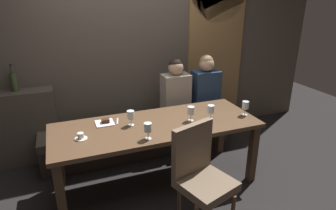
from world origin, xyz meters
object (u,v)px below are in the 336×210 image
Objects in this scene: dining_table at (156,131)px; fork_on_table at (117,121)px; banquette_bench at (140,138)px; espresso_cup at (81,137)px; chair_near_side at (200,171)px; wine_glass_center_back at (148,128)px; dessert_plate at (105,122)px; diner_redhead at (176,90)px; wine_glass_center_front at (211,110)px; diner_bearded at (206,87)px; wine_glass_near_left at (191,111)px; wine_bottle_pale_label at (14,81)px; wine_glass_far_left at (245,106)px; wine_glass_end_right at (131,115)px.

dining_table is 12.94× the size of fork_on_table.
banquette_bench is 20.83× the size of espresso_cup.
chair_near_side reaches higher than wine_glass_center_back.
diner_redhead is at bearing 25.31° from dessert_plate.
wine_glass_center_front is (0.60, -0.10, 0.20)m from dining_table.
diner_bearded is at bearing 40.61° from wine_glass_center_back.
wine_glass_center_back is at bearing -20.66° from espresso_cup.
wine_glass_near_left and wine_glass_center_back have the same top height.
wine_glass_near_left is 0.96× the size of fork_on_table.
wine_glass_near_left is at bearing -16.72° from dessert_plate.
chair_near_side is 2.44m from wine_bottle_pale_label.
wine_glass_far_left is at bearing -26.12° from wine_bottle_pale_label.
wine_glass_center_back is (1.23, -1.36, -0.22)m from wine_bottle_pale_label.
dessert_plate is at bearing -43.34° from wine_bottle_pale_label.
espresso_cup is at bearing -134.91° from dessert_plate.
espresso_cup is 0.63× the size of dessert_plate.
wine_glass_far_left is (0.07, -0.81, 0.01)m from diner_bearded.
wine_glass_far_left is at bearing 7.50° from wine_glass_center_back.
wine_glass_far_left is at bearing -58.11° from diner_redhead.
wine_glass_far_left is 1.00× the size of wine_glass_center_front.
diner_bearded is at bearing 52.16° from wine_glass_near_left.
banquette_bench is 2.55× the size of chair_near_side.
dessert_plate is (-0.25, 0.15, -0.10)m from wine_glass_end_right.
chair_near_side reaches higher than wine_glass_end_right.
diner_redhead is 1.51m from espresso_cup.
wine_glass_center_front is 1.37× the size of espresso_cup.
diner_bearded is 2.41m from wine_bottle_pale_label.
wine_glass_end_right is (-0.26, -0.64, 0.63)m from banquette_bench.
banquette_bench is at bearing 96.47° from chair_near_side.
espresso_cup is at bearing 159.34° from wine_glass_center_back.
wine_glass_near_left is at bearing 0.46° from espresso_cup.
wine_glass_center_back is at bearing -157.22° from wine_glass_near_left.
wine_bottle_pale_label is at bearing 169.15° from diner_redhead.
wine_glass_center_back is (-0.18, -0.99, 0.62)m from banquette_bench.
wine_glass_near_left is 0.81m from fork_on_table.
diner_bearded is at bearing 23.24° from espresso_cup.
wine_glass_near_left is 1.17m from espresso_cup.
wine_glass_end_right is 1.37× the size of espresso_cup.
wine_glass_end_right is 0.55m from espresso_cup.
wine_glass_far_left is 1.22m from wine_glass_center_back.
wine_glass_near_left is (0.38, -0.06, 0.20)m from dining_table.
wine_glass_far_left is at bearing -0.39° from fork_on_table.
diner_redhead reaches higher than espresso_cup.
dessert_plate is at bearing 122.95° from wine_glass_center_back.
wine_bottle_pale_label is 2.72× the size of espresso_cup.
banquette_bench is 13.16× the size of dessert_plate.
dining_table is at bearing -13.77° from wine_glass_end_right.
wine_glass_far_left is 1.45m from fork_on_table.
chair_near_side is 1.49m from diner_redhead.
espresso_cup is (-1.74, -0.75, -0.08)m from diner_bearded.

